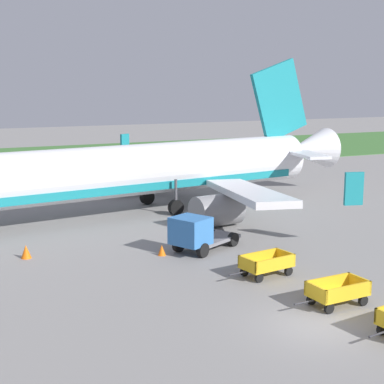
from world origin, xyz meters
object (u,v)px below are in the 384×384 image
(baggage_cart_fourth_in_row, at_px, (266,264))
(traffic_cone_near_plane, at_px, (26,252))
(airplane, at_px, (143,171))
(service_truck_beside_carts, at_px, (196,233))
(traffic_cone_mid_apron, at_px, (162,250))
(baggage_cart_third_in_row, at_px, (337,292))

(baggage_cart_fourth_in_row, distance_m, traffic_cone_near_plane, 12.96)
(airplane, relative_size, baggage_cart_fourth_in_row, 10.40)
(baggage_cart_fourth_in_row, relative_size, service_truck_beside_carts, 0.76)
(traffic_cone_mid_apron, bearing_deg, baggage_cart_third_in_row, -67.74)
(airplane, xyz_separation_m, service_truck_beside_carts, (-0.96, -11.21, -1.95))
(baggage_cart_third_in_row, distance_m, service_truck_beside_carts, 9.91)
(service_truck_beside_carts, xyz_separation_m, traffic_cone_near_plane, (-8.82, 2.84, -0.73))
(airplane, bearing_deg, service_truck_beside_carts, -94.89)
(baggage_cart_third_in_row, distance_m, traffic_cone_near_plane, 16.62)
(baggage_cart_third_in_row, bearing_deg, traffic_cone_near_plane, 131.18)
(airplane, distance_m, baggage_cart_fourth_in_row, 16.49)
(baggage_cart_third_in_row, height_order, traffic_cone_mid_apron, baggage_cart_third_in_row)
(traffic_cone_near_plane, bearing_deg, service_truck_beside_carts, -17.84)
(baggage_cart_fourth_in_row, bearing_deg, baggage_cart_third_in_row, -81.48)
(service_truck_beside_carts, bearing_deg, baggage_cart_third_in_row, -77.63)
(airplane, relative_size, service_truck_beside_carts, 7.90)
(baggage_cart_third_in_row, height_order, baggage_cart_fourth_in_row, same)
(service_truck_beside_carts, relative_size, traffic_cone_mid_apron, 8.07)
(baggage_cart_third_in_row, xyz_separation_m, traffic_cone_near_plane, (-10.94, 12.51, -0.24))
(traffic_cone_near_plane, relative_size, traffic_cone_mid_apron, 1.24)
(traffic_cone_mid_apron, bearing_deg, airplane, 75.10)
(traffic_cone_mid_apron, bearing_deg, traffic_cone_near_plane, 159.55)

